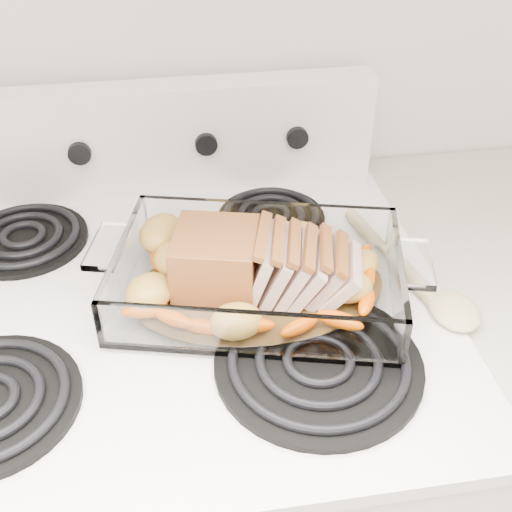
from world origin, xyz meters
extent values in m
cube|color=white|center=(0.00, 1.66, 0.46)|extent=(0.76, 0.65, 0.92)
cube|color=white|center=(0.00, 1.66, 0.93)|extent=(0.78, 0.67, 0.02)
cube|color=white|center=(0.00, 1.95, 1.03)|extent=(0.76, 0.06, 0.18)
cylinder|color=black|center=(0.19, 1.50, 0.94)|extent=(0.25, 0.25, 0.01)
cylinder|color=black|center=(-0.19, 1.81, 0.94)|extent=(0.19, 0.19, 0.01)
cylinder|color=black|center=(0.19, 1.81, 0.94)|extent=(0.17, 0.17, 0.01)
cylinder|color=black|center=(-0.10, 1.92, 1.03)|extent=(0.04, 0.02, 0.04)
cylinder|color=black|center=(0.10, 1.92, 1.03)|extent=(0.04, 0.02, 0.04)
cylinder|color=black|center=(0.25, 1.92, 1.03)|extent=(0.04, 0.02, 0.04)
cube|color=white|center=(0.14, 1.63, 0.95)|extent=(0.37, 0.24, 0.01)
cube|color=white|center=(0.14, 1.51, 0.98)|extent=(0.37, 0.01, 0.06)
cube|color=white|center=(0.14, 1.75, 0.98)|extent=(0.37, 0.01, 0.06)
cube|color=white|center=(-0.04, 1.63, 0.98)|extent=(0.01, 0.24, 0.06)
cube|color=white|center=(0.32, 1.63, 0.98)|extent=(0.01, 0.24, 0.06)
cylinder|color=#3F2B11|center=(0.14, 1.63, 0.95)|extent=(0.21, 0.21, 0.00)
cube|color=brown|center=(0.08, 1.63, 0.99)|extent=(0.11, 0.11, 0.09)
cube|color=#A5897F|center=(0.14, 1.63, 0.99)|extent=(0.04, 0.10, 0.08)
cube|color=#A5897F|center=(0.16, 1.63, 0.99)|extent=(0.04, 0.10, 0.08)
cube|color=#A5897F|center=(0.18, 1.63, 0.99)|extent=(0.05, 0.10, 0.07)
cube|color=#A5897F|center=(0.20, 1.63, 0.99)|extent=(0.05, 0.09, 0.07)
cube|color=#A5897F|center=(0.23, 1.63, 0.99)|extent=(0.05, 0.09, 0.06)
cube|color=#A5897F|center=(0.25, 1.63, 0.98)|extent=(0.05, 0.09, 0.06)
ellipsoid|color=#D64800|center=(-0.01, 1.55, 0.96)|extent=(0.06, 0.02, 0.02)
ellipsoid|color=#D64800|center=(0.25, 1.55, 0.96)|extent=(0.06, 0.02, 0.02)
ellipsoid|color=#D64800|center=(0.29, 1.65, 0.96)|extent=(0.06, 0.02, 0.02)
ellipsoid|color=#D64800|center=(-0.02, 1.67, 0.96)|extent=(0.06, 0.02, 0.02)
ellipsoid|color=gold|center=(-0.02, 1.71, 0.97)|extent=(0.06, 0.05, 0.05)
ellipsoid|color=gold|center=(0.16, 1.72, 0.97)|extent=(0.06, 0.05, 0.05)
ellipsoid|color=gold|center=(0.26, 1.61, 0.97)|extent=(0.06, 0.05, 0.05)
cylinder|color=tan|center=(0.34, 1.69, 0.95)|extent=(0.07, 0.23, 0.02)
ellipsoid|color=tan|center=(0.39, 1.56, 0.95)|extent=(0.06, 0.08, 0.02)
camera|label=1|loc=(0.03, 0.98, 1.50)|focal=45.00mm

